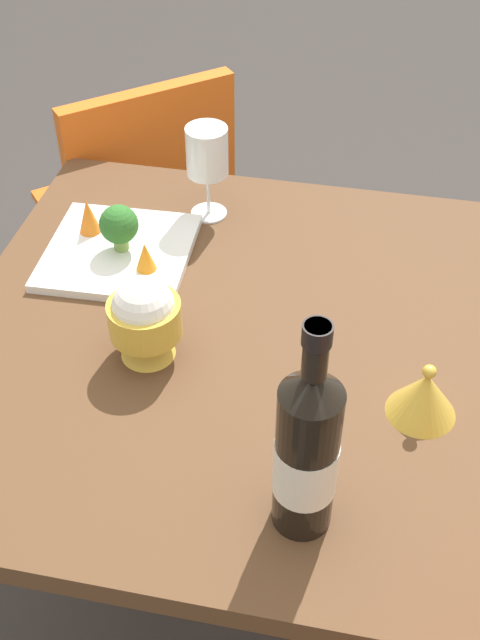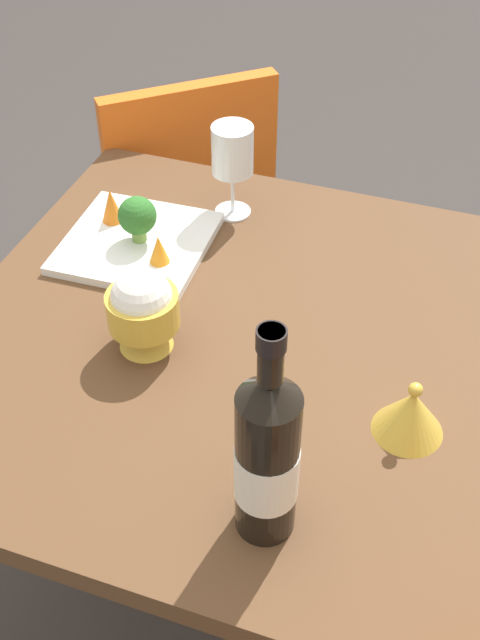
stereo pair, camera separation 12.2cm
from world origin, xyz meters
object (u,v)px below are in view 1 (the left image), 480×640
Objects in this scene: rice_bowl at (145,318)px; serving_plate at (119,252)px; chair_by_wall at (144,201)px; wine_glass at (207,154)px; wine_bottle at (307,452)px; rice_bowl_lid at (424,394)px; carrot_garnish_right at (145,256)px; broccoli_floret at (119,225)px; carrot_garnish_left at (88,216)px.

serving_plate is at bearing 117.96° from rice_bowl.
wine_glass is at bearing -94.24° from chair_by_wall.
wine_bottle is at bearing -102.69° from chair_by_wall.
chair_by_wall is at bearing 130.86° from rice_bowl_lid.
carrot_garnish_right is (0.07, -0.04, 0.03)m from serving_plate.
serving_plate is (-0.13, -0.16, -0.12)m from wine_glass.
rice_bowl is at bearing -73.06° from carrot_garnish_right.
broccoli_floret reaches higher than carrot_garnish_right.
wine_glass is at bearing 112.90° from wine_bottle.
rice_bowl_lid is (0.65, -0.76, 0.26)m from chair_by_wall.
rice_bowl is at bearing -55.20° from carrot_garnish_left.
carrot_garnish_left is at bearing 146.82° from carrot_garnish_right.
rice_bowl_lid is at bearing -26.40° from serving_plate.
rice_bowl reaches higher than chair_by_wall.
wine_bottle is 0.27m from rice_bowl_lid.
rice_bowl_lid reaches higher than serving_plate.
wine_bottle is 0.62m from serving_plate.
wine_bottle is 0.54m from carrot_garnish_right.
wine_bottle is 5.02× the size of carrot_garnish_left.
rice_bowl_lid is at bearing -89.85° from chair_by_wall.
rice_bowl is 1.42× the size of rice_bowl_lid.
carrot_garnish_left is (-0.06, 0.04, 0.04)m from serving_plate.
chair_by_wall is 0.53m from carrot_garnish_left.
carrot_garnish_right is (-0.06, 0.18, -0.03)m from rice_bowl.
wine_glass is 0.39m from rice_bowl.
rice_bowl is (-0.27, 0.24, -0.06)m from wine_bottle.
wine_bottle is at bearing -50.72° from broccoli_floret.
wine_bottle is 0.68m from wine_glass.
rice_bowl reaches higher than rice_bowl_lid.
rice_bowl is 0.25m from broccoli_floret.
wine_glass is 2.74× the size of carrot_garnish_left.
carrot_garnish_right is at bearing -34.70° from serving_plate.
carrot_garnish_right is (-0.06, -0.20, -0.09)m from wine_glass.
carrot_garnish_right is at bearing 154.86° from rice_bowl_lid.
carrot_garnish_left is at bearing 124.80° from rice_bowl.
broccoli_floret is (0.13, -0.49, 0.29)m from chair_by_wall.
wine_bottle is at bearing -124.70° from rice_bowl_lid.
broccoli_floret is 1.64× the size of carrot_garnish_right.
wine_glass is at bearing 52.51° from broccoli_floret.
broccoli_floret is at bearing 7.17° from serving_plate.
rice_bowl is 2.17× the size of carrot_garnish_left.
wine_glass reaches higher than rice_bowl.
chair_by_wall is 13.02× the size of carrot_garnish_left.
broccoli_floret reaches higher than rice_bowl_lid.
carrot_garnish_right is (-0.47, 0.22, 0.00)m from rice_bowl_lid.
wine_bottle is 3.82× the size of broccoli_floret.
chair_by_wall is 16.21× the size of carrot_garnish_right.
wine_glass is 0.23m from carrot_garnish_right.
carrot_garnish_right is (0.06, -0.05, -0.02)m from broccoli_floret.
broccoli_floret reaches higher than serving_plate.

